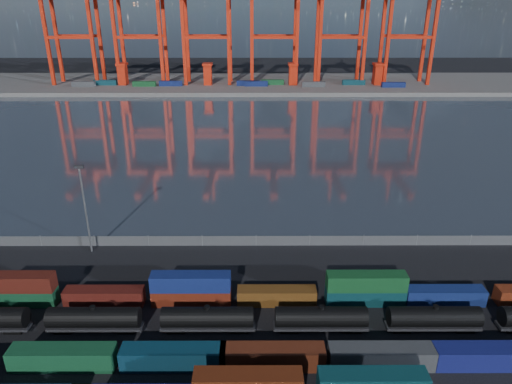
{
  "coord_description": "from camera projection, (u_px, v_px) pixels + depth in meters",
  "views": [
    {
      "loc": [
        -0.25,
        -46.88,
        41.75
      ],
      "look_at": [
        0.0,
        30.0,
        10.0
      ],
      "focal_mm": 32.0,
      "sensor_mm": 36.0,
      "label": 1
    }
  ],
  "objects": [
    {
      "name": "ground",
      "position": [
        257.0,
        351.0,
        59.26
      ],
      "size": [
        700.0,
        700.0,
        0.0
      ],
      "primitive_type": "plane",
      "color": "black",
      "rests_on": "ground"
    },
    {
      "name": "harbor_water",
      "position": [
        255.0,
        136.0,
        156.31
      ],
      "size": [
        700.0,
        700.0,
        0.0
      ],
      "primitive_type": "plane",
      "color": "#2E3742",
      "rests_on": "ground"
    },
    {
      "name": "far_quay",
      "position": [
        255.0,
        83.0,
        252.98
      ],
      "size": [
        700.0,
        70.0,
        2.0
      ],
      "primitive_type": "cube",
      "color": "#514F4C",
      "rests_on": "ground"
    },
    {
      "name": "container_row_mid",
      "position": [
        188.0,
        357.0,
        56.28
      ],
      "size": [
        142.44,
        2.63,
        2.8
      ],
      "color": "#393C3E",
      "rests_on": "ground"
    },
    {
      "name": "container_row_north",
      "position": [
        189.0,
        293.0,
        68.01
      ],
      "size": [
        140.89,
        2.4,
        5.1
      ],
      "color": "navy",
      "rests_on": "ground"
    },
    {
      "name": "tanker_string",
      "position": [
        151.0,
        318.0,
        62.25
      ],
      "size": [
        121.49,
        2.79,
        3.99
      ],
      "color": "black",
      "rests_on": "ground"
    },
    {
      "name": "waterfront_fence",
      "position": [
        256.0,
        241.0,
        84.76
      ],
      "size": [
        160.12,
        0.12,
        2.2
      ],
      "color": "#595B5E",
      "rests_on": "ground"
    },
    {
      "name": "yard_light_mast",
      "position": [
        85.0,
        205.0,
        79.66
      ],
      "size": [
        1.6,
        0.4,
        16.6
      ],
      "color": "slate",
      "rests_on": "ground"
    },
    {
      "name": "gantry_cranes",
      "position": [
        240.0,
        4.0,
        231.06
      ],
      "size": [
        201.28,
        50.45,
        68.32
      ],
      "color": "red",
      "rests_on": "ground"
    },
    {
      "name": "quay_containers",
      "position": [
        234.0,
        83.0,
        238.63
      ],
      "size": [
        172.58,
        10.99,
        2.6
      ],
      "color": "navy",
      "rests_on": "far_quay"
    },
    {
      "name": "straddle_carriers",
      "position": [
        250.0,
        73.0,
        241.13
      ],
      "size": [
        140.0,
        7.0,
        11.1
      ],
      "color": "red",
      "rests_on": "far_quay"
    }
  ]
}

